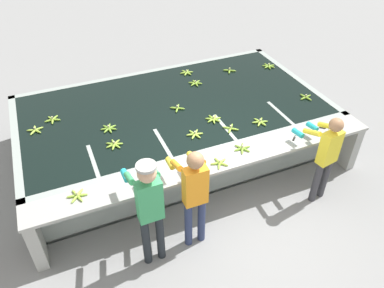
{
  "coord_description": "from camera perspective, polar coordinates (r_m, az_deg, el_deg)",
  "views": [
    {
      "loc": [
        -1.96,
        -3.51,
        4.51
      ],
      "look_at": [
        0.0,
        1.08,
        0.64
      ],
      "focal_mm": 35.0,
      "sensor_mm": 36.0,
      "label": 1
    }
  ],
  "objects": [
    {
      "name": "work_ledge",
      "position": [
        5.71,
        3.38,
        -4.58
      ],
      "size": [
        5.51,
        0.45,
        0.91
      ],
      "color": "#9E9E99",
      "rests_on": "ground"
    },
    {
      "name": "banana_bunch_floating_2",
      "position": [
        7.91,
        -0.84,
        10.84
      ],
      "size": [
        0.28,
        0.27,
        0.08
      ],
      "color": "#93BC3D",
      "rests_on": "wash_tank"
    },
    {
      "name": "banana_bunch_floating_3",
      "position": [
        7.51,
        0.51,
        9.28
      ],
      "size": [
        0.26,
        0.28,
        0.08
      ],
      "color": "#7FAD33",
      "rests_on": "wash_tank"
    },
    {
      "name": "banana_bunch_floating_11",
      "position": [
        5.97,
        -11.77,
        -0.05
      ],
      "size": [
        0.28,
        0.28,
        0.08
      ],
      "color": "#8CB738",
      "rests_on": "wash_tank"
    },
    {
      "name": "banana_bunch_ledge_1",
      "position": [
        5.24,
        -17.09,
        -7.53
      ],
      "size": [
        0.28,
        0.28,
        0.08
      ],
      "color": "#93BC3D",
      "rests_on": "work_ledge"
    },
    {
      "name": "banana_bunch_floating_5",
      "position": [
        7.35,
        16.94,
        6.85
      ],
      "size": [
        0.28,
        0.28,
        0.08
      ],
      "color": "#7FAD33",
      "rests_on": "wash_tank"
    },
    {
      "name": "worker_0",
      "position": [
        4.74,
        -6.53,
        -9.12
      ],
      "size": [
        0.41,
        0.72,
        1.74
      ],
      "color": "#1E2328",
      "rests_on": "ground"
    },
    {
      "name": "banana_bunch_floating_1",
      "position": [
        6.67,
        -22.79,
        1.97
      ],
      "size": [
        0.28,
        0.27,
        0.08
      ],
      "color": "#9EC642",
      "rests_on": "wash_tank"
    },
    {
      "name": "banana_bunch_floating_9",
      "position": [
        6.43,
        3.27,
        3.82
      ],
      "size": [
        0.28,
        0.28,
        0.08
      ],
      "color": "#8CB738",
      "rests_on": "wash_tank"
    },
    {
      "name": "banana_bunch_floating_7",
      "position": [
        6.84,
        -20.47,
        3.52
      ],
      "size": [
        0.27,
        0.27,
        0.08
      ],
      "color": "#8CB738",
      "rests_on": "wash_tank"
    },
    {
      "name": "banana_bunch_floating_13",
      "position": [
        6.35,
        -12.57,
        2.35
      ],
      "size": [
        0.28,
        0.28,
        0.08
      ],
      "color": "#75A333",
      "rests_on": "wash_tank"
    },
    {
      "name": "banana_bunch_ledge_0",
      "position": [
        5.82,
        7.68,
        -0.66
      ],
      "size": [
        0.28,
        0.26,
        0.08
      ],
      "color": "#75A333",
      "rests_on": "work_ledge"
    },
    {
      "name": "knife_0",
      "position": [
        6.6,
        19.88,
        2.25
      ],
      "size": [
        0.28,
        0.25,
        0.02
      ],
      "color": "silver",
      "rests_on": "work_ledge"
    },
    {
      "name": "banana_bunch_floating_10",
      "position": [
        6.06,
        0.43,
        1.51
      ],
      "size": [
        0.28,
        0.28,
        0.08
      ],
      "color": "#9EC642",
      "rests_on": "wash_tank"
    },
    {
      "name": "banana_bunch_floating_0",
      "position": [
        6.45,
        10.33,
        3.34
      ],
      "size": [
        0.28,
        0.28,
        0.08
      ],
      "color": "#93BC3D",
      "rests_on": "wash_tank"
    },
    {
      "name": "banana_bunch_ledge_2",
      "position": [
        5.51,
        4.22,
        -2.89
      ],
      "size": [
        0.28,
        0.27,
        0.08
      ],
      "color": "#93BC3D",
      "rests_on": "work_ledge"
    },
    {
      "name": "worker_2",
      "position": [
        6.03,
        19.76,
        -1.23
      ],
      "size": [
        0.48,
        0.74,
        1.57
      ],
      "color": "#38383D",
      "rests_on": "ground"
    },
    {
      "name": "wash_tank",
      "position": [
        7.09,
        -2.77,
        2.77
      ],
      "size": [
        5.51,
        3.02,
        0.91
      ],
      "color": "gray",
      "rests_on": "ground"
    },
    {
      "name": "banana_bunch_floating_8",
      "position": [
        8.03,
        5.73,
        11.1
      ],
      "size": [
        0.26,
        0.26,
        0.08
      ],
      "color": "#7FAD33",
      "rests_on": "wash_tank"
    },
    {
      "name": "banana_bunch_floating_6",
      "position": [
        6.72,
        -2.25,
        5.49
      ],
      "size": [
        0.26,
        0.26,
        0.08
      ],
      "color": "#7FAD33",
      "rests_on": "wash_tank"
    },
    {
      "name": "banana_bunch_floating_4",
      "position": [
        8.35,
        11.59,
        11.57
      ],
      "size": [
        0.28,
        0.28,
        0.08
      ],
      "color": "#7FAD33",
      "rests_on": "wash_tank"
    },
    {
      "name": "ground_plane",
      "position": [
        6.05,
        4.09,
        -10.57
      ],
      "size": [
        80.0,
        80.0,
        0.0
      ],
      "primitive_type": "plane",
      "color": "gray",
      "rests_on": "ground"
    },
    {
      "name": "knife_1",
      "position": [
        6.25,
        15.44,
        1.16
      ],
      "size": [
        0.28,
        0.25,
        0.02
      ],
      "color": "silver",
      "rests_on": "work_ledge"
    },
    {
      "name": "banana_bunch_floating_12",
      "position": [
        6.23,
        5.9,
        2.39
      ],
      "size": [
        0.24,
        0.24,
        0.08
      ],
      "color": "#8CB738",
      "rests_on": "wash_tank"
    },
    {
      "name": "worker_1",
      "position": [
        4.98,
        0.33,
        -7.14
      ],
      "size": [
        0.41,
        0.71,
        1.66
      ],
      "color": "navy",
      "rests_on": "ground"
    }
  ]
}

